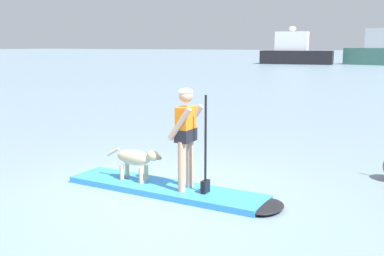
{
  "coord_description": "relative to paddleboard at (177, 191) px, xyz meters",
  "views": [
    {
      "loc": [
        3.63,
        -6.23,
        2.38
      ],
      "look_at": [
        0.0,
        1.0,
        0.9
      ],
      "focal_mm": 42.62,
      "sensor_mm": 36.0,
      "label": 1
    }
  ],
  "objects": [
    {
      "name": "dog",
      "position": [
        -0.8,
        0.03,
        0.43
      ],
      "size": [
        1.13,
        0.25,
        0.57
      ],
      "color": "#CCB78C",
      "rests_on": "paddleboard"
    },
    {
      "name": "moored_boat_starboard",
      "position": [
        -10.94,
        50.91,
        1.44
      ],
      "size": [
        8.98,
        3.95,
        4.62
      ],
      "color": "black",
      "rests_on": "ground_plane"
    },
    {
      "name": "paddleboard",
      "position": [
        0.0,
        0.0,
        0.0
      ],
      "size": [
        3.76,
        0.93,
        0.1
      ],
      "color": "#338CD8",
      "rests_on": "ground_plane"
    },
    {
      "name": "ground_plane",
      "position": [
        -0.23,
        0.01,
        -0.05
      ],
      "size": [
        400.0,
        400.0,
        0.0
      ],
      "primitive_type": "plane",
      "color": "gray"
    },
    {
      "name": "person_paddler",
      "position": [
        0.19,
        -0.01,
        0.99
      ],
      "size": [
        0.61,
        0.49,
        1.62
      ],
      "color": "tan",
      "rests_on": "paddleboard"
    }
  ]
}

